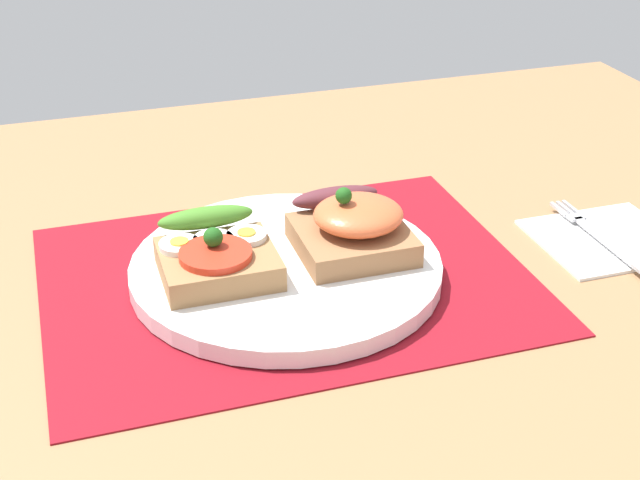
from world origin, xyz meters
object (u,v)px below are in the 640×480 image
sandwich_egg_tomato (216,254)px  fork (598,235)px  sandwich_salmon (354,227)px  plate (286,269)px  napkin (606,238)px

sandwich_egg_tomato → fork: sandwich_egg_tomato is taller
sandwich_salmon → fork: (22.75, -2.36, -3.22)cm
plate → sandwich_salmon: size_ratio=2.46×
sandwich_egg_tomato → napkin: bearing=-3.8°
napkin → fork: fork is taller
sandwich_egg_tomato → fork: 34.88cm
sandwich_salmon → napkin: bearing=-5.8°
plate → sandwich_egg_tomato: size_ratio=2.68×
fork → plate: bearing=175.5°
sandwich_salmon → sandwich_egg_tomato: bearing=-179.9°
sandwich_salmon → fork: bearing=-5.9°
fork → napkin: bearing=-1.8°
plate → sandwich_egg_tomato: sandwich_egg_tomato is taller
napkin → fork: 1.08cm
sandwich_egg_tomato → plate: bearing=-0.4°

